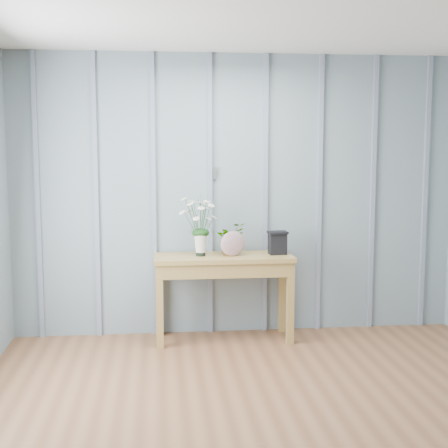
{
  "coord_description": "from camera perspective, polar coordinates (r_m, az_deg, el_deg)",
  "views": [
    {
      "loc": [
        -0.71,
        -3.29,
        1.69
      ],
      "look_at": [
        -0.15,
        1.94,
        1.03
      ],
      "focal_mm": 50.0,
      "sensor_mm": 36.0,
      "label": 1
    }
  ],
  "objects": [
    {
      "name": "spider_plant",
      "position": [
        5.44,
        0.55,
        -1.33
      ],
      "size": [
        0.33,
        0.32,
        0.28
      ],
      "primitive_type": "imported",
      "rotation": [
        0.0,
        0.0,
        0.57
      ],
      "color": "#123D13",
      "rests_on": "sideboard"
    },
    {
      "name": "felt_disc_vessel",
      "position": [
        5.34,
        0.81,
        -1.81
      ],
      "size": [
        0.23,
        0.11,
        0.22
      ],
      "primitive_type": "ellipsoid",
      "rotation": [
        0.0,
        0.0,
        0.22
      ],
      "color": "#7C4058",
      "rests_on": "sideboard"
    },
    {
      "name": "daisy_vase",
      "position": [
        5.34,
        -2.16,
        0.52
      ],
      "size": [
        0.37,
        0.28,
        0.52
      ],
      "color": "black",
      "rests_on": "sideboard"
    },
    {
      "name": "ground",
      "position": [
        3.77,
        5.82,
        -19.53
      ],
      "size": [
        4.5,
        4.5,
        0.0
      ],
      "primitive_type": "plane",
      "color": "brown",
      "rests_on": "ground"
    },
    {
      "name": "sideboard",
      "position": [
        5.42,
        -0.06,
        -4.08
      ],
      "size": [
        1.2,
        0.45,
        0.75
      ],
      "color": "olive",
      "rests_on": "ground"
    },
    {
      "name": "room_shell",
      "position": [
        4.28,
        3.59,
        11.12
      ],
      "size": [
        4.0,
        4.5,
        2.5
      ],
      "color": "gray",
      "rests_on": "ground"
    },
    {
      "name": "carved_box",
      "position": [
        5.46,
        4.92,
        -1.7
      ],
      "size": [
        0.17,
        0.14,
        0.2
      ],
      "color": "black",
      "rests_on": "sideboard"
    }
  ]
}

